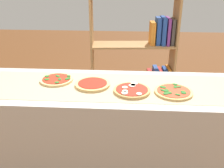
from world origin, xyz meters
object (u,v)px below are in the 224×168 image
object	(u,v)px
pizza_plain_1	(93,84)
pizza_mozzarella_2	(132,90)
pizza_spinach_0	(57,80)
pizza_spinach_3	(173,92)
bookshelf	(143,74)

from	to	relation	value
pizza_plain_1	pizza_mozzarella_2	xyz separation A→B (m)	(0.27, -0.08, 0.00)
pizza_spinach_0	pizza_spinach_3	size ratio (longest dim) A/B	0.95
pizza_spinach_0	pizza_spinach_3	world-z (taller)	same
pizza_mozzarella_2	pizza_spinach_3	xyz separation A→B (m)	(0.27, -0.00, -0.00)
bookshelf	pizza_mozzarella_2	bearing A→B (deg)	-97.78
pizza_plain_1	bookshelf	world-z (taller)	bookshelf
pizza_spinach_3	bookshelf	xyz separation A→B (m)	(-0.14, 0.95, -0.26)
pizza_plain_1	bookshelf	xyz separation A→B (m)	(0.39, 0.87, -0.26)
pizza_spinach_3	pizza_plain_1	bearing A→B (deg)	171.18
pizza_plain_1	bookshelf	distance (m)	0.99
pizza_plain_1	pizza_spinach_3	world-z (taller)	pizza_spinach_3
pizza_mozzarella_2	pizza_spinach_3	size ratio (longest dim) A/B	0.97
pizza_plain_1	pizza_spinach_3	bearing A→B (deg)	-8.82
pizza_plain_1	bookshelf	size ratio (longest dim) A/B	0.16
pizza_plain_1	bookshelf	bearing A→B (deg)	65.50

